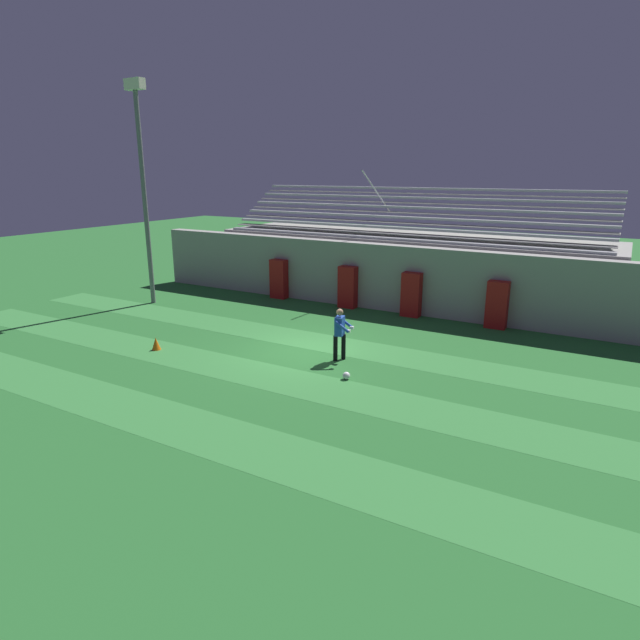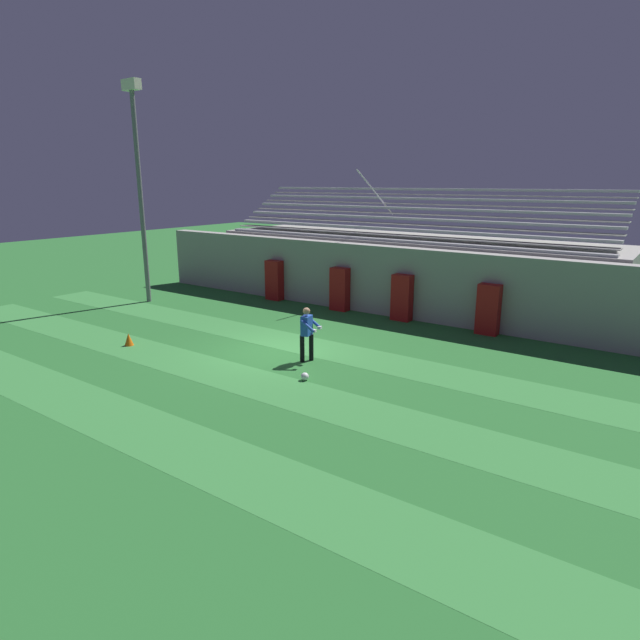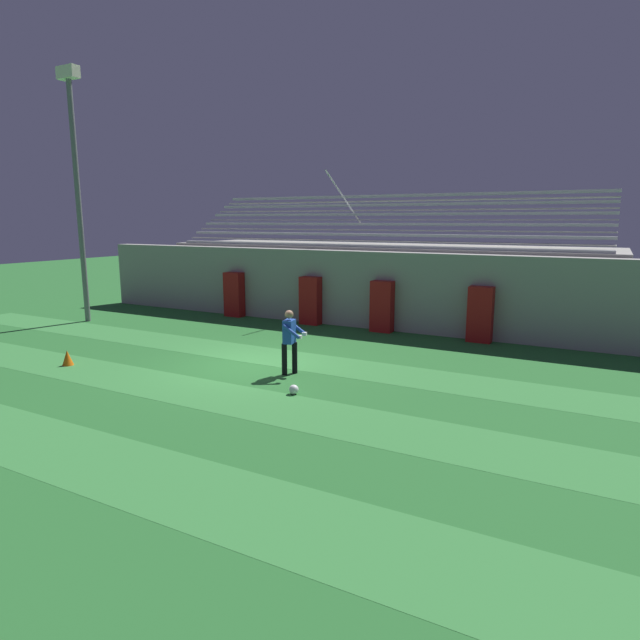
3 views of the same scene
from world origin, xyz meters
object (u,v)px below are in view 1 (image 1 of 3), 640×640
(padding_pillar_far_left, at_px, (279,279))
(traffic_cone, at_px, (156,344))
(padding_pillar_gate_right, at_px, (411,295))
(padding_pillar_gate_left, at_px, (348,287))
(soccer_ball, at_px, (346,376))
(goalkeeper, at_px, (340,331))
(padding_pillar_far_right, at_px, (497,305))
(floodlight_pole, at_px, (142,170))

(padding_pillar_far_left, relative_size, traffic_cone, 4.32)
(padding_pillar_gate_right, bearing_deg, padding_pillar_gate_left, 180.00)
(traffic_cone, bearing_deg, padding_pillar_gate_left, 70.49)
(padding_pillar_gate_left, xyz_separation_m, soccer_ball, (3.78, -7.46, -0.80))
(soccer_ball, bearing_deg, goalkeeper, 124.36)
(padding_pillar_gate_right, bearing_deg, goalkeeper, -90.53)
(padding_pillar_gate_left, relative_size, padding_pillar_far_right, 1.00)
(soccer_ball, relative_size, traffic_cone, 0.52)
(padding_pillar_far_left, distance_m, soccer_ball, 10.52)
(goalkeeper, bearing_deg, padding_pillar_far_left, 136.61)
(goalkeeper, bearing_deg, padding_pillar_gate_right, 89.47)
(soccer_ball, bearing_deg, padding_pillar_gate_left, 116.88)
(padding_pillar_far_left, distance_m, padding_pillar_far_right, 9.92)
(padding_pillar_far_left, distance_m, traffic_cone, 8.35)
(padding_pillar_far_left, xyz_separation_m, padding_pillar_far_right, (9.92, 0.00, 0.00))
(padding_pillar_gate_left, distance_m, floodlight_pole, 10.08)
(padding_pillar_gate_left, height_order, traffic_cone, padding_pillar_gate_left)
(padding_pillar_far_right, height_order, floodlight_pole, floodlight_pole)
(padding_pillar_far_right, relative_size, goalkeeper, 1.09)
(padding_pillar_far_left, relative_size, goalkeeper, 1.09)
(padding_pillar_gate_left, bearing_deg, padding_pillar_far_left, 180.00)
(soccer_ball, distance_m, traffic_cone, 6.77)
(padding_pillar_gate_left, height_order, soccer_ball, padding_pillar_gate_left)
(padding_pillar_gate_right, relative_size, goalkeeper, 1.09)
(padding_pillar_far_right, bearing_deg, goalkeeper, -119.58)
(padding_pillar_far_left, height_order, padding_pillar_far_right, same)
(goalkeeper, distance_m, soccer_ball, 1.84)
(padding_pillar_gate_right, height_order, soccer_ball, padding_pillar_gate_right)
(padding_pillar_gate_left, xyz_separation_m, floodlight_pole, (-8.02, -3.63, 4.91))
(padding_pillar_gate_right, xyz_separation_m, soccer_ball, (0.87, -7.46, -0.80))
(soccer_ball, bearing_deg, traffic_cone, -172.88)
(padding_pillar_far_right, distance_m, traffic_cone, 12.45)
(padding_pillar_gate_left, distance_m, padding_pillar_far_right, 6.32)
(padding_pillar_gate_left, xyz_separation_m, traffic_cone, (-2.94, -8.30, -0.70))
(padding_pillar_gate_right, distance_m, traffic_cone, 10.18)
(padding_pillar_gate_right, bearing_deg, padding_pillar_far_left, 180.00)
(padding_pillar_gate_right, bearing_deg, soccer_ball, -83.36)
(padding_pillar_far_left, height_order, soccer_ball, padding_pillar_far_left)
(padding_pillar_gate_left, bearing_deg, soccer_ball, -63.12)
(traffic_cone, bearing_deg, padding_pillar_gate_right, 54.81)
(floodlight_pole, distance_m, goalkeeper, 12.17)
(goalkeeper, relative_size, traffic_cone, 3.98)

